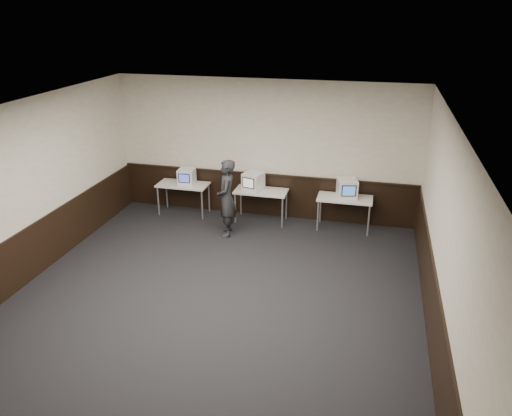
{
  "coord_description": "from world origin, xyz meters",
  "views": [
    {
      "loc": [
        2.43,
        -6.8,
        4.7
      ],
      "look_at": [
        0.37,
        1.6,
        1.15
      ],
      "focal_mm": 35.0,
      "sensor_mm": 36.0,
      "label": 1
    }
  ],
  "objects_px": {
    "desk_center": "(261,193)",
    "emac_right": "(347,188)",
    "desk_right": "(345,201)",
    "emac_center": "(253,181)",
    "emac_left": "(187,176)",
    "desk_left": "(183,187)",
    "person": "(226,198)"
  },
  "relations": [
    {
      "from": "emac_left",
      "to": "emac_center",
      "type": "relative_size",
      "value": 0.81
    },
    {
      "from": "emac_left",
      "to": "emac_center",
      "type": "xyz_separation_m",
      "value": [
        1.62,
        -0.0,
        0.02
      ]
    },
    {
      "from": "desk_right",
      "to": "emac_right",
      "type": "distance_m",
      "value": 0.28
    },
    {
      "from": "person",
      "to": "emac_left",
      "type": "bearing_deg",
      "value": -139.72
    },
    {
      "from": "emac_left",
      "to": "person",
      "type": "height_order",
      "value": "person"
    },
    {
      "from": "emac_center",
      "to": "emac_right",
      "type": "xyz_separation_m",
      "value": [
        2.12,
        0.01,
        0.01
      ]
    },
    {
      "from": "desk_right",
      "to": "emac_right",
      "type": "height_order",
      "value": "emac_right"
    },
    {
      "from": "desk_right",
      "to": "person",
      "type": "height_order",
      "value": "person"
    },
    {
      "from": "emac_center",
      "to": "emac_right",
      "type": "distance_m",
      "value": 2.12
    },
    {
      "from": "desk_center",
      "to": "emac_right",
      "type": "height_order",
      "value": "emac_right"
    },
    {
      "from": "emac_left",
      "to": "emac_center",
      "type": "distance_m",
      "value": 1.62
    },
    {
      "from": "desk_right",
      "to": "emac_center",
      "type": "distance_m",
      "value": 2.11
    },
    {
      "from": "desk_left",
      "to": "desk_center",
      "type": "xyz_separation_m",
      "value": [
        1.9,
        0.0,
        0.0
      ]
    },
    {
      "from": "desk_center",
      "to": "emac_center",
      "type": "xyz_separation_m",
      "value": [
        -0.19,
        0.02,
        0.27
      ]
    },
    {
      "from": "desk_right",
      "to": "emac_center",
      "type": "relative_size",
      "value": 2.3
    },
    {
      "from": "emac_left",
      "to": "emac_center",
      "type": "height_order",
      "value": "emac_center"
    },
    {
      "from": "desk_left",
      "to": "desk_center",
      "type": "relative_size",
      "value": 1.0
    },
    {
      "from": "desk_center",
      "to": "emac_left",
      "type": "bearing_deg",
      "value": 179.28
    },
    {
      "from": "desk_left",
      "to": "desk_right",
      "type": "xyz_separation_m",
      "value": [
        3.8,
        0.0,
        0.0
      ]
    },
    {
      "from": "desk_right",
      "to": "emac_left",
      "type": "relative_size",
      "value": 2.86
    },
    {
      "from": "desk_right",
      "to": "emac_right",
      "type": "bearing_deg",
      "value": 43.85
    },
    {
      "from": "emac_center",
      "to": "person",
      "type": "height_order",
      "value": "person"
    },
    {
      "from": "desk_right",
      "to": "emac_left",
      "type": "xyz_separation_m",
      "value": [
        -3.71,
        0.02,
        0.26
      ]
    },
    {
      "from": "desk_center",
      "to": "emac_right",
      "type": "xyz_separation_m",
      "value": [
        1.93,
        0.03,
        0.28
      ]
    },
    {
      "from": "desk_left",
      "to": "person",
      "type": "distance_m",
      "value": 1.63
    },
    {
      "from": "emac_left",
      "to": "emac_center",
      "type": "bearing_deg",
      "value": -3.98
    },
    {
      "from": "desk_center",
      "to": "emac_right",
      "type": "distance_m",
      "value": 1.95
    },
    {
      "from": "desk_left",
      "to": "emac_center",
      "type": "xyz_separation_m",
      "value": [
        1.71,
        0.02,
        0.27
      ]
    },
    {
      "from": "emac_center",
      "to": "desk_right",
      "type": "bearing_deg",
      "value": 16.17
    },
    {
      "from": "desk_right",
      "to": "emac_left",
      "type": "bearing_deg",
      "value": 179.65
    },
    {
      "from": "emac_left",
      "to": "desk_center",
      "type": "bearing_deg",
      "value": -4.53
    },
    {
      "from": "emac_center",
      "to": "emac_left",
      "type": "bearing_deg",
      "value": -163.5
    }
  ]
}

